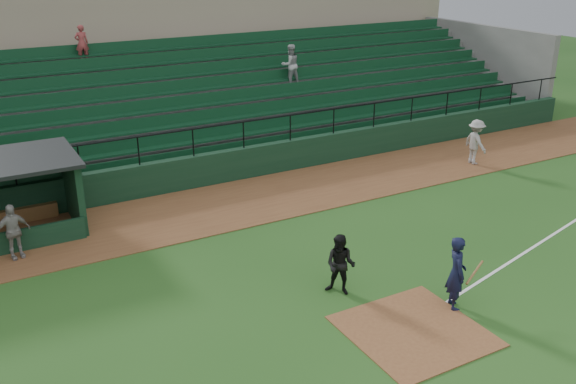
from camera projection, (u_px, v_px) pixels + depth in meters
ground at (387, 311)px, 15.44m from camera, size 90.00×90.00×0.00m
warning_track at (246, 201)px, 21.93m from camera, size 40.00×4.00×0.03m
home_plate_dirt at (414, 331)px, 14.62m from camera, size 3.00×3.00×0.03m
foul_line at (566, 226)px, 20.03m from camera, size 17.49×4.44×0.01m
stadium_structure at (162, 90)px, 27.96m from camera, size 38.00×13.08×6.40m
batter_at_plate at (456, 273)px, 15.27m from camera, size 1.15×0.82×1.90m
umpire at (341, 265)px, 15.94m from camera, size 0.97×0.99×1.62m
runner at (476, 142)px, 25.32m from camera, size 0.80×1.24×1.81m
dugout_player_a at (13, 232)px, 17.69m from camera, size 1.01×0.58×1.63m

